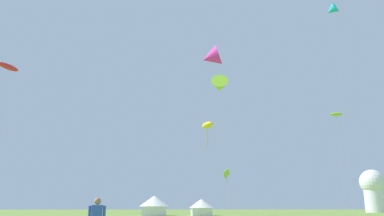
# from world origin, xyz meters

# --- Properties ---
(kite_lime_parafoil) EXTENTS (2.34, 2.24, 18.23)m
(kite_lime_parafoil) POSITION_xyz_m (28.87, 59.63, 17.75)
(kite_lime_parafoil) COLOR #99DB2D
(kite_lime_parafoil) RESTS_ON ground
(kite_yellow_parafoil) EXTENTS (3.67, 3.92, 14.76)m
(kite_yellow_parafoil) POSITION_xyz_m (4.36, 54.05, 14.11)
(kite_yellow_parafoil) COLOR yellow
(kite_yellow_parafoil) RESTS_ON ground
(kite_lime_diamond) EXTENTS (1.39, 2.33, 7.76)m
(kite_lime_diamond) POSITION_xyz_m (8.18, 59.16, 6.80)
(kite_lime_diamond) COLOR #99DB2D
(kite_lime_diamond) RESTS_ON ground
(kite_lime_delta) EXTENTS (3.37, 3.92, 23.64)m
(kite_lime_delta) POSITION_xyz_m (6.87, 56.71, 21.75)
(kite_lime_delta) COLOR #99DB2D
(kite_lime_delta) RESTS_ON ground
(kite_red_parafoil) EXTENTS (3.38, 4.34, 24.80)m
(kite_red_parafoil) POSITION_xyz_m (-28.89, 56.73, 24.13)
(kite_red_parafoil) COLOR red
(kite_red_parafoil) RESTS_ON ground
(kite_cyan_delta) EXTENTS (2.75, 2.77, 34.09)m
(kite_cyan_delta) POSITION_xyz_m (24.65, 49.13, 32.94)
(kite_cyan_delta) COLOR #1EB7CC
(kite_cyan_delta) RESTS_ON ground
(kite_magenta_delta) EXTENTS (3.91, 3.73, 24.34)m
(kite_magenta_delta) POSITION_xyz_m (3.95, 45.99, 22.58)
(kite_magenta_delta) COLOR #E02DA3
(kite_magenta_delta) RESTS_ON ground
(festival_tent_right) EXTENTS (4.97, 4.97, 3.23)m
(festival_tent_right) POSITION_xyz_m (-3.96, 59.92, 1.79)
(festival_tent_right) COLOR white
(festival_tent_right) RESTS_ON ground
(festival_tent_left) EXTENTS (4.15, 4.15, 2.70)m
(festival_tent_left) POSITION_xyz_m (3.92, 59.92, 1.49)
(festival_tent_left) COLOR white
(festival_tent_left) RESTS_ON ground
(observatory_dome) EXTENTS (6.40, 6.40, 10.80)m
(observatory_dome) POSITION_xyz_m (51.66, 89.91, 6.01)
(observatory_dome) COLOR white
(observatory_dome) RESTS_ON ground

